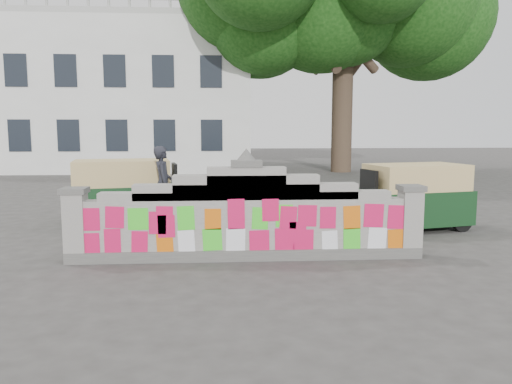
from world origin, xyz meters
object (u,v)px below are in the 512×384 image
cyclist_rider (163,194)px  rickshaw_left (126,191)px  rickshaw_right (413,196)px  pedestrian (251,200)px  cyclist_bike (164,209)px

cyclist_rider → rickshaw_left: bearing=42.4°
rickshaw_left → rickshaw_right: 6.93m
rickshaw_right → rickshaw_left: bearing=-22.7°
pedestrian → rickshaw_right: size_ratio=0.53×
rickshaw_left → cyclist_bike: bearing=-50.9°
rickshaw_left → rickshaw_right: rickshaw_left is taller
cyclist_rider → rickshaw_left: 1.33m
cyclist_rider → rickshaw_left: size_ratio=0.58×
cyclist_rider → pedestrian: size_ratio=1.13×
pedestrian → rickshaw_right: bearing=61.0°
cyclist_rider → pedestrian: (2.00, -0.50, -0.10)m
cyclist_bike → pedestrian: 2.08m
cyclist_rider → rickshaw_right: cyclist_rider is taller
rickshaw_left → pedestrian: bearing=-35.0°
cyclist_bike → cyclist_rider: bearing=-0.0°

